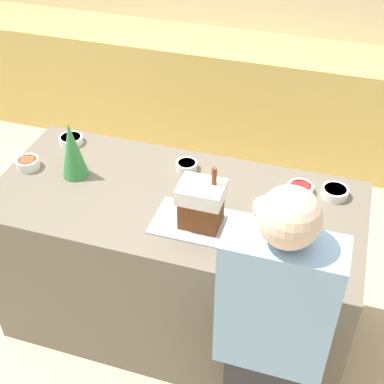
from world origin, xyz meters
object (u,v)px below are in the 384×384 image
Objects in this scene: candy_bowl_front_corner at (28,163)px; person at (271,345)px; candy_bowl_near_tray_left at (267,207)px; candy_bowl_far_left at (71,139)px; baking_tray at (201,224)px; gingerbread_house at (201,203)px; candy_bowl_near_tray_right at (300,188)px; decorative_tree at (72,150)px; candy_bowl_far_right at (335,192)px; candy_bowl_beside_tree at (187,165)px.

person is (1.43, -0.64, -0.13)m from candy_bowl_front_corner.
candy_bowl_near_tray_left is 0.70m from person.
candy_bowl_front_corner is 0.91× the size of candy_bowl_far_left.
baking_tray is 0.12m from gingerbread_house.
decorative_tree is at bearing -169.78° from candy_bowl_near_tray_right.
candy_bowl_far_left is (-1.30, 0.06, -0.00)m from candy_bowl_near_tray_right.
baking_tray is 0.65m from person.
candy_bowl_far_left is at bearing 178.29° from candy_bowl_far_right.
decorative_tree is at bearing -179.55° from candy_bowl_near_tray_left.
baking_tray is 3.46× the size of candy_bowl_near_tray_right.
baking_tray is at bearing -152.92° from gingerbread_house.
baking_tray is 3.97× the size of candy_bowl_beside_tree.
candy_bowl_front_corner is 0.30m from candy_bowl_far_left.
candy_bowl_far_left is (-1.17, 0.26, -0.00)m from candy_bowl_near_tray_left.
gingerbread_house is 1.01m from candy_bowl_far_left.
candy_bowl_far_left reaches higher than baking_tray.
decorative_tree is 0.34m from candy_bowl_far_left.
gingerbread_house is (0.00, 0.00, 0.12)m from baking_tray.
candy_bowl_far_right reaches higher than candy_bowl_far_left.
decorative_tree is 1.02m from candy_bowl_near_tray_left.
candy_bowl_near_tray_left is 1.20m from candy_bowl_far_left.
baking_tray is 3.30× the size of candy_bowl_far_left.
candy_bowl_far_right reaches higher than baking_tray.
candy_bowl_front_corner is (-1.57, -0.24, 0.00)m from candy_bowl_far_right.
decorative_tree reaches higher than candy_bowl_near_tray_left.
person reaches higher than candy_bowl_front_corner.
baking_tray is at bearing -63.64° from candy_bowl_beside_tree.
candy_bowl_far_left is (-0.17, 0.27, -0.13)m from decorative_tree.
candy_bowl_beside_tree is 0.07× the size of person.
person reaches higher than decorative_tree.
candy_bowl_near_tray_right is 1.42m from candy_bowl_front_corner.
candy_bowl_far_left is (-1.47, 0.04, -0.00)m from candy_bowl_far_right.
candy_bowl_near_tray_left is 1.21× the size of candy_bowl_beside_tree.
decorative_tree reaches higher than candy_bowl_far_left.
candy_bowl_near_tray_left is 1.00× the size of candy_bowl_far_left.
candy_bowl_near_tray_right and candy_bowl_far_left have the same top height.
candy_bowl_far_right is (0.77, 0.00, 0.00)m from candy_bowl_beside_tree.
candy_bowl_near_tray_right is 1.05× the size of candy_bowl_front_corner.
candy_bowl_near_tray_left and candy_bowl_beside_tree have the same top height.
baking_tray is 0.70m from candy_bowl_far_right.
decorative_tree is 2.28× the size of candy_bowl_near_tray_left.
decorative_tree is at bearing -157.53° from candy_bowl_beside_tree.
decorative_tree is 2.32× the size of candy_bowl_far_right.
candy_bowl_far_right is at bearing 36.30° from candy_bowl_near_tray_left.
candy_bowl_front_corner is (-1.28, -0.03, 0.01)m from candy_bowl_near_tray_left.
candy_bowl_beside_tree is (-0.20, 0.40, 0.02)m from baking_tray.
candy_bowl_beside_tree is (-0.47, 0.21, -0.00)m from candy_bowl_near_tray_left.
candy_bowl_far_right is at bearing 35.11° from baking_tray.
decorative_tree is at bearing 3.69° from candy_bowl_front_corner.
candy_bowl_near_tray_left is at bearing -143.70° from candy_bowl_far_right.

